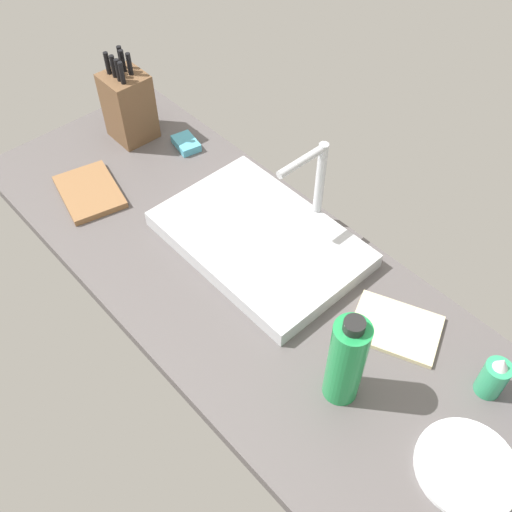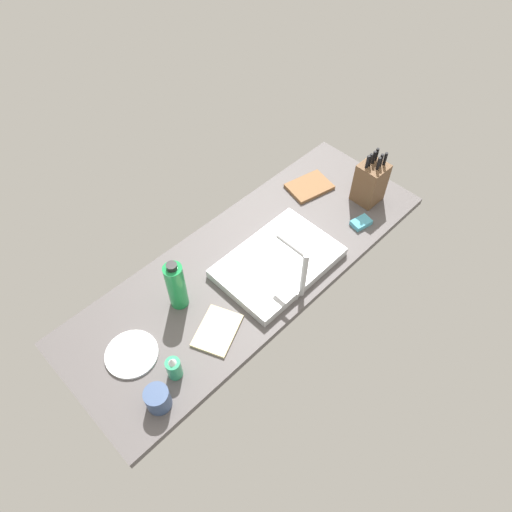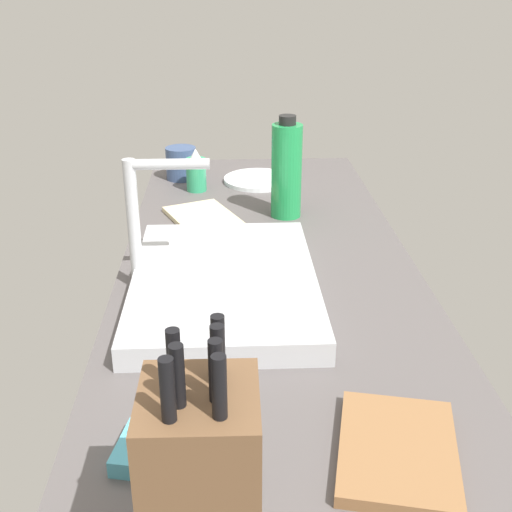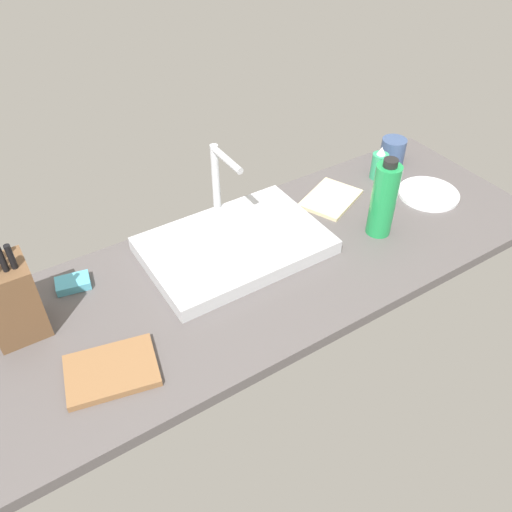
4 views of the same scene
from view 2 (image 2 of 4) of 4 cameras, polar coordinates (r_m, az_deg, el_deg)
name	(u,v)px [view 2 (image 2 of 4)]	position (r cm, az deg, el deg)	size (l,w,h in cm)	color
countertop_slab	(251,265)	(204.69, -0.57, -1.13)	(172.98, 62.26, 3.50)	#514C4C
sink_basin	(278,263)	(200.86, 2.70, -0.80)	(51.66, 34.71, 4.34)	#B7BABF
faucet	(300,269)	(182.67, 5.42, -1.57)	(5.50, 15.88, 25.84)	#B7BABF
knife_block	(370,182)	(228.24, 13.76, 8.75)	(12.32, 11.99, 27.31)	brown
cutting_board	(309,187)	(235.55, 6.52, 8.42)	(20.71, 14.96, 1.80)	brown
soap_bottle	(174,368)	(174.84, -9.98, -13.28)	(5.56, 5.56, 11.96)	#2D9966
water_bottle	(176,285)	(184.46, -9.72, -3.56)	(7.53, 7.53, 25.27)	#1E8E47
dinner_plate	(132,354)	(185.65, -14.91, -11.48)	(20.08, 20.08, 1.20)	white
dish_towel	(217,331)	(184.91, -4.74, -9.05)	(19.63, 14.35, 1.20)	beige
coffee_mug	(158,399)	(171.72, -11.89, -16.66)	(8.84, 8.84, 9.36)	#384C75
dish_sponge	(361,223)	(222.18, 12.70, 4.00)	(9.00, 6.00, 2.40)	#4CA3BC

